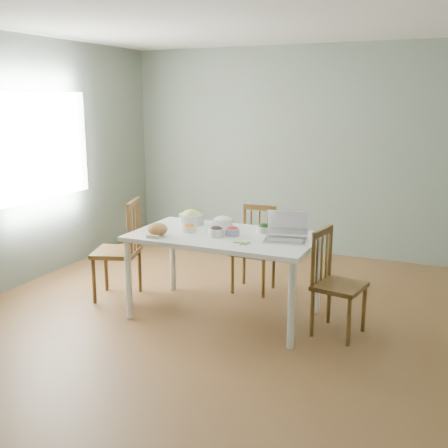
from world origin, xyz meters
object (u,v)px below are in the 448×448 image
at_px(laptop, 286,228).
at_px(chair_far, 253,250).
at_px(dining_table, 224,275).
at_px(chair_left, 116,250).
at_px(chair_right, 340,284).
at_px(bowl_squash, 191,217).
at_px(bread_boule, 158,229).

bearing_deg(laptop, chair_far, 117.32).
height_order(dining_table, chair_left, chair_left).
bearing_deg(chair_far, chair_right, -34.34).
distance_m(chair_far, chair_right, 1.30).
height_order(chair_far, chair_left, chair_left).
bearing_deg(laptop, bowl_squash, 156.70).
bearing_deg(chair_far, bowl_squash, -133.37).
bearing_deg(dining_table, chair_right, 1.22).
relative_size(dining_table, chair_left, 1.65).
bearing_deg(laptop, dining_table, 169.90).
height_order(dining_table, chair_far, chair_far).
relative_size(chair_far, chair_right, 0.98).
bearing_deg(chair_left, dining_table, 72.19).
relative_size(bowl_squash, laptop, 0.69).
height_order(chair_left, chair_right, chair_left).
distance_m(chair_left, laptop, 1.84).
bearing_deg(chair_right, chair_left, 101.21).
distance_m(chair_left, chair_right, 2.29).
relative_size(chair_right, laptop, 2.56).
bearing_deg(dining_table, bowl_squash, 152.50).
relative_size(chair_left, chair_right, 1.11).
distance_m(dining_table, laptop, 0.79).
xyz_separation_m(bread_boule, bowl_squash, (0.07, 0.53, 0.01)).
bearing_deg(dining_table, chair_left, -179.51).
distance_m(bowl_squash, laptop, 1.08).
bearing_deg(chair_far, chair_left, -148.33).
relative_size(chair_far, laptop, 2.52).
xyz_separation_m(dining_table, chair_far, (0.01, 0.75, 0.06)).
xyz_separation_m(chair_far, laptop, (0.58, -0.74, 0.46)).
bearing_deg(chair_left, bowl_squash, 90.47).
height_order(chair_far, laptop, laptop).
bearing_deg(laptop, bread_boule, -176.16).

